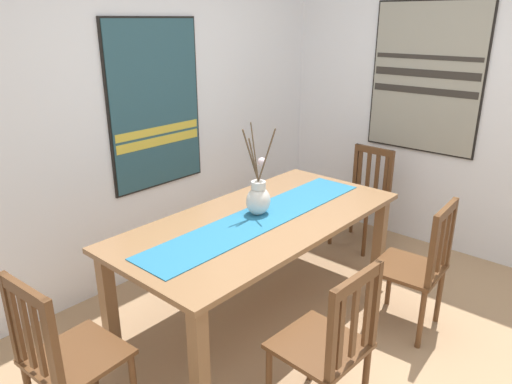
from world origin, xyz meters
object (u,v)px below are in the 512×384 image
object	(u,v)px
chair_2	(417,266)
chair_3	(65,356)
dining_table	(261,229)
chair_0	(329,344)
painting_on_back_wall	(155,105)
chair_1	(363,195)
painting_on_side_wall	(426,78)
centerpiece_vase	(258,197)

from	to	relation	value
chair_2	chair_3	xyz separation A→B (m)	(-1.98, 0.89, 0.01)
dining_table	chair_0	world-z (taller)	chair_0
chair_2	chair_3	size ratio (longest dim) A/B	1.00
dining_table	painting_on_back_wall	distance (m)	1.29
chair_1	painting_on_side_wall	world-z (taller)	painting_on_side_wall
chair_0	chair_2	distance (m)	1.06
centerpiece_vase	chair_0	bearing A→B (deg)	-120.73
dining_table	chair_1	distance (m)	1.49
chair_1	chair_0	bearing A→B (deg)	-155.07
dining_table	chair_1	world-z (taller)	chair_1
centerpiece_vase	chair_0	size ratio (longest dim) A/B	0.70
chair_0	chair_1	xyz separation A→B (m)	(2.02, 0.94, -0.00)
centerpiece_vase	painting_on_side_wall	size ratio (longest dim) A/B	0.50
dining_table	painting_on_back_wall	xyz separation A→B (m)	(-0.02, 1.06, 0.73)
chair_1	chair_2	bearing A→B (deg)	-135.84
chair_0	painting_on_back_wall	distance (m)	2.23
dining_table	centerpiece_vase	world-z (taller)	centerpiece_vase
centerpiece_vase	chair_3	world-z (taller)	centerpiece_vase
dining_table	painting_on_back_wall	bearing A→B (deg)	91.16
centerpiece_vase	painting_on_back_wall	xyz separation A→B (m)	(-0.05, 1.01, 0.52)
chair_0	chair_3	size ratio (longest dim) A/B	0.99
chair_1	painting_on_side_wall	xyz separation A→B (m)	(0.40, -0.29, 1.04)
chair_0	chair_3	bearing A→B (deg)	135.54
dining_table	painting_on_back_wall	size ratio (longest dim) A/B	1.62
chair_1	chair_3	size ratio (longest dim) A/B	0.97
chair_0	painting_on_side_wall	bearing A→B (deg)	14.98
centerpiece_vase	chair_2	bearing A→B (deg)	-63.28
chair_1	dining_table	bearing A→B (deg)	-179.05
chair_1	painting_on_side_wall	distance (m)	1.15
painting_on_back_wall	centerpiece_vase	bearing A→B (deg)	-87.01
chair_2	painting_on_side_wall	bearing A→B (deg)	25.28
painting_on_back_wall	chair_3	bearing A→B (deg)	-143.24
centerpiece_vase	chair_2	world-z (taller)	centerpiece_vase
chair_3	painting_on_side_wall	xyz separation A→B (m)	(3.33, -0.25, 1.03)
chair_1	chair_3	world-z (taller)	chair_3
dining_table	chair_1	xyz separation A→B (m)	(1.48, 0.02, -0.17)
painting_on_side_wall	painting_on_back_wall	bearing A→B (deg)	144.90
dining_table	painting_on_side_wall	size ratio (longest dim) A/B	1.63
painting_on_back_wall	chair_1	bearing A→B (deg)	-34.70
chair_1	chair_2	xyz separation A→B (m)	(-0.96, -0.93, 0.00)
chair_0	chair_2	bearing A→B (deg)	0.31
chair_3	chair_1	bearing A→B (deg)	0.75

